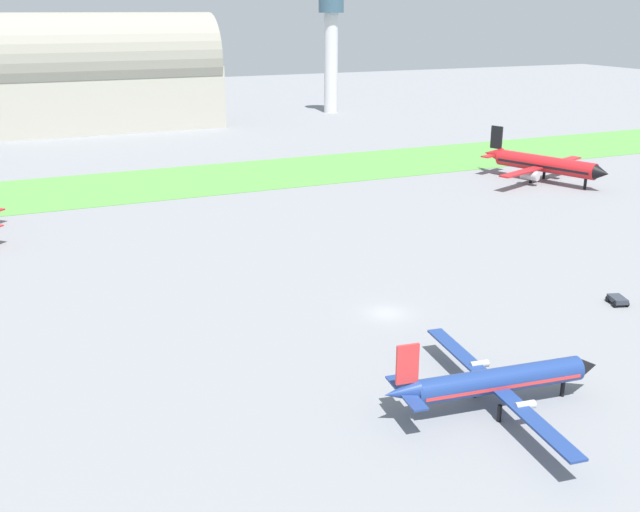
{
  "coord_description": "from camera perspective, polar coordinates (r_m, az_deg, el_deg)",
  "views": [
    {
      "loc": [
        -37.57,
        -67.37,
        32.48
      ],
      "look_at": [
        -2.37,
        13.37,
        3.0
      ],
      "focal_mm": 41.59,
      "sensor_mm": 36.0,
      "label": 1
    }
  ],
  "objects": [
    {
      "name": "baggage_cart_near_gate",
      "position": [
        92.28,
        21.92,
        -3.13
      ],
      "size": [
        2.39,
        2.8,
        0.9
      ],
      "rotation": [
        0.0,
        0.0,
        4.4
      ],
      "color": "#2D333D",
      "rests_on": "ground_plane"
    },
    {
      "name": "ground_plane",
      "position": [
        83.7,
        5.17,
        -4.41
      ],
      "size": [
        600.0,
        600.0,
        0.0
      ],
      "primitive_type": "plane",
      "color": "gray"
    },
    {
      "name": "airplane_foreground_turboprop",
      "position": [
        65.24,
        13.32,
        -9.31
      ],
      "size": [
        20.25,
        23.6,
        7.07
      ],
      "rotation": [
        0.0,
        0.0,
        6.17
      ],
      "color": "navy",
      "rests_on": "ground_plane"
    },
    {
      "name": "grass_taxiway_strip",
      "position": [
        150.92,
        -8.63,
        5.88
      ],
      "size": [
        360.0,
        28.0,
        0.08
      ],
      "primitive_type": "cube",
      "color": "#549342",
      "rests_on": "ground_plane"
    },
    {
      "name": "hangar_distant",
      "position": [
        220.04,
        -16.01,
        13.29
      ],
      "size": [
        60.8,
        24.29,
        31.54
      ],
      "color": "#B2AD9E",
      "rests_on": "ground_plane"
    },
    {
      "name": "airplane_parked_jet_far",
      "position": [
        152.76,
        16.77,
        6.79
      ],
      "size": [
        26.53,
        26.33,
        9.76
      ],
      "rotation": [
        0.0,
        0.0,
        5.07
      ],
      "color": "red",
      "rests_on": "ground_plane"
    },
    {
      "name": "control_tower",
      "position": [
        246.3,
        0.85,
        15.8
      ],
      "size": [
        8.0,
        8.0,
        35.24
      ],
      "color": "silver",
      "rests_on": "ground_plane"
    }
  ]
}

